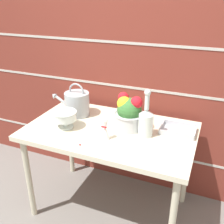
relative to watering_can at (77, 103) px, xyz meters
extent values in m
plane|color=slate|center=(0.34, -0.13, -0.84)|extent=(12.00, 12.00, 0.00)
cube|color=maroon|center=(0.34, 0.34, 0.26)|extent=(3.60, 0.08, 2.20)
cube|color=#B7B2A8|center=(0.34, 0.30, -0.50)|extent=(3.53, 0.00, 0.02)
cube|color=#B7B2A8|center=(0.34, 0.30, 0.08)|extent=(3.53, 0.00, 0.02)
cube|color=#B7B2A8|center=(0.34, 0.30, 0.44)|extent=(3.53, 0.00, 0.02)
cube|color=beige|center=(0.34, -0.13, -0.12)|extent=(1.20, 0.73, 0.04)
cylinder|color=beige|center=(-0.20, -0.43, -0.49)|extent=(0.04, 0.04, 0.70)
cylinder|color=beige|center=(0.88, -0.43, -0.49)|extent=(0.04, 0.04, 0.70)
cylinder|color=beige|center=(-0.20, 0.18, -0.49)|extent=(0.04, 0.04, 0.70)
cylinder|color=beige|center=(0.88, 0.18, -0.49)|extent=(0.04, 0.04, 0.70)
cylinder|color=#9EA3A8|center=(0.00, 0.00, 0.00)|extent=(0.19, 0.19, 0.19)
cylinder|color=#9EA3A8|center=(-0.15, 0.00, 0.01)|extent=(0.14, 0.02, 0.09)
cone|color=#9EA3A8|center=(-0.21, 0.00, 0.04)|extent=(0.05, 0.05, 0.06)
torus|color=#9EA3A8|center=(0.00, 0.00, 0.10)|extent=(0.13, 0.01, 0.13)
cylinder|color=silver|center=(0.03, -0.22, -0.09)|extent=(0.12, 0.12, 0.01)
cylinder|color=silver|center=(0.03, -0.22, -0.06)|extent=(0.04, 0.04, 0.05)
sphere|color=silver|center=(0.03, -0.22, -0.06)|extent=(0.05, 0.05, 0.05)
cylinder|color=silver|center=(0.03, -0.22, -0.01)|extent=(0.17, 0.17, 0.06)
torus|color=silver|center=(0.03, -0.22, 0.02)|extent=(0.18, 0.18, 0.01)
cylinder|color=#BCBCC1|center=(0.46, -0.06, -0.04)|extent=(0.20, 0.20, 0.11)
torus|color=#BCBCC1|center=(0.46, -0.06, 0.02)|extent=(0.22, 0.22, 0.01)
sphere|color=#387033|center=(0.46, -0.06, 0.05)|extent=(0.17, 0.17, 0.17)
sphere|color=yellow|center=(0.42, -0.07, 0.09)|extent=(0.10, 0.10, 0.10)
sphere|color=red|center=(0.40, -0.03, 0.12)|extent=(0.08, 0.08, 0.08)
sphere|color=red|center=(0.51, -0.06, 0.11)|extent=(0.09, 0.09, 0.09)
cylinder|color=silver|center=(0.60, -0.12, -0.02)|extent=(0.10, 0.10, 0.16)
cone|color=silver|center=(0.60, -0.12, 0.08)|extent=(0.10, 0.10, 0.03)
cylinder|color=silver|center=(0.60, -0.12, 0.15)|extent=(0.03, 0.03, 0.11)
sphere|color=silver|center=(0.60, -0.12, 0.22)|extent=(0.04, 0.04, 0.04)
cone|color=white|center=(0.36, -0.27, -0.05)|extent=(0.07, 0.07, 0.10)
cylinder|color=white|center=(0.36, -0.27, 0.02)|extent=(0.03, 0.03, 0.03)
sphere|color=white|center=(0.36, -0.27, 0.04)|extent=(0.04, 0.04, 0.04)
cube|color=red|center=(0.36, -0.28, 0.00)|extent=(0.04, 0.01, 0.01)
cube|color=#B7B7BC|center=(0.80, 0.02, -0.09)|extent=(0.23, 0.17, 0.01)
cube|color=#B7B7BC|center=(0.80, -0.07, -0.08)|extent=(0.23, 0.01, 0.04)
cube|color=#B7B7BC|center=(0.80, 0.10, -0.08)|extent=(0.23, 0.01, 0.04)
cube|color=#B7B7BC|center=(0.68, 0.02, -0.08)|extent=(0.01, 0.17, 0.04)
cube|color=#B7B7BC|center=(0.92, 0.02, -0.08)|extent=(0.01, 0.17, 0.04)
sphere|color=red|center=(0.25, -0.40, -0.09)|extent=(0.01, 0.01, 0.01)
camera|label=1|loc=(0.99, -1.66, 0.80)|focal=42.00mm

